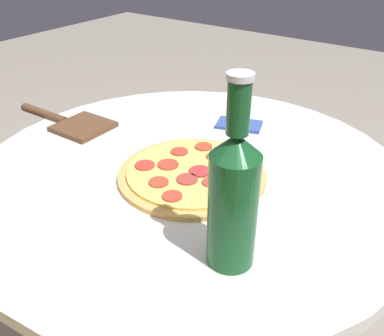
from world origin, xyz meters
name	(u,v)px	position (x,y,z in m)	size (l,w,h in m)	color
table	(190,243)	(0.00, 0.00, 0.55)	(0.88, 0.88, 0.75)	silver
pizza	(192,173)	(-0.02, 0.02, 0.76)	(0.29, 0.29, 0.02)	tan
beer_bottle	(233,196)	(-0.20, 0.18, 0.87)	(0.07, 0.07, 0.29)	#144C23
pizza_paddle	(70,123)	(0.36, 0.00, 0.76)	(0.28, 0.12, 0.02)	brown
napkin	(239,125)	(0.02, -0.23, 0.76)	(0.12, 0.10, 0.01)	#334C99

